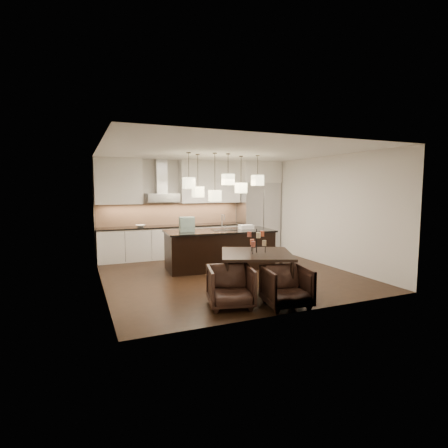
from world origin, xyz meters
name	(u,v)px	position (x,y,z in m)	size (l,w,h in m)	color
floor	(227,274)	(0.00, 0.00, -0.01)	(5.50, 5.50, 0.02)	black
ceiling	(227,151)	(0.00, 0.00, 2.81)	(5.50, 5.50, 0.02)	white
wall_back	(191,208)	(0.00, 2.76, 1.40)	(5.50, 0.02, 2.80)	silver
wall_front	(298,226)	(0.00, -2.76, 1.40)	(5.50, 0.02, 2.80)	silver
wall_left	(100,218)	(-2.76, 0.00, 1.40)	(0.02, 5.50, 2.80)	silver
wall_right	(325,211)	(2.76, 0.00, 1.40)	(0.02, 5.50, 2.80)	silver
refrigerator	(258,217)	(2.10, 2.38, 1.07)	(1.20, 0.72, 2.15)	#B7B7BA
fridge_panel	(259,172)	(2.10, 2.38, 2.47)	(1.26, 0.72, 0.65)	silver
lower_cabinets	(174,242)	(-0.62, 2.43, 0.44)	(4.21, 0.62, 0.88)	silver
countertop	(174,226)	(-0.62, 2.43, 0.90)	(4.21, 0.66, 0.04)	black
backsplash	(171,214)	(-0.62, 2.73, 1.24)	(4.21, 0.02, 0.63)	tan
upper_cab_left	(118,181)	(-2.10, 2.57, 2.17)	(1.25, 0.35, 1.25)	silver
upper_cab_right	(210,182)	(0.55, 2.57, 2.17)	(1.86, 0.35, 1.25)	silver
hood_canopy	(162,198)	(-0.93, 2.48, 1.72)	(0.90, 0.52, 0.24)	#B7B7BA
hood_chimney	(161,176)	(-0.93, 2.59, 2.32)	(0.30, 0.28, 0.96)	#B7B7BA
fruit_bowl	(141,226)	(-1.57, 2.38, 0.95)	(0.26, 0.26, 0.06)	silver
island_body	(219,250)	(0.06, 0.65, 0.45)	(2.58, 1.03, 0.91)	black
island_top	(219,231)	(0.06, 0.65, 0.93)	(2.66, 1.11, 0.04)	black
faucet	(222,222)	(0.18, 0.74, 1.15)	(0.10, 0.25, 0.39)	silver
tote_bag	(187,224)	(-0.75, 0.70, 1.13)	(0.35, 0.19, 0.35)	#286248
food_container	(246,227)	(0.80, 0.64, 1.00)	(0.35, 0.25, 0.10)	silver
dining_table	(256,273)	(-0.08, -1.56, 0.39)	(1.29, 1.29, 0.78)	black
candelabra	(257,241)	(-0.08, -1.56, 1.00)	(0.37, 0.37, 0.46)	black
candle_a	(264,243)	(0.05, -1.62, 0.96)	(0.08, 0.08, 0.10)	#D2B88A
candle_b	(252,242)	(-0.10, -1.42, 0.96)	(0.08, 0.08, 0.10)	#C35031
candle_c	(253,244)	(-0.20, -1.65, 0.96)	(0.08, 0.08, 0.10)	#9A4737
candle_d	(262,234)	(0.06, -1.52, 1.13)	(0.08, 0.08, 0.10)	#C35031
candle_e	(249,234)	(-0.20, -1.49, 1.13)	(0.08, 0.08, 0.10)	#9A4737
candle_f	(258,235)	(-0.12, -1.69, 1.13)	(0.08, 0.08, 0.10)	#D2B88A
armchair_left	(231,287)	(-0.85, -2.08, 0.35)	(0.74, 0.76, 0.69)	black
armchair_right	(287,287)	(0.02, -2.45, 0.34)	(0.73, 0.75, 0.68)	black
pendant_a	(189,183)	(-0.77, 0.44, 2.10)	(0.24, 0.24, 0.26)	beige
pendant_b	(198,192)	(-0.45, 0.75, 1.90)	(0.24, 0.24, 0.26)	beige
pendant_c	(228,180)	(0.16, 0.33, 2.19)	(0.24, 0.24, 0.26)	beige
pendant_d	(241,188)	(0.71, 0.76, 1.99)	(0.24, 0.24, 0.26)	beige
pendant_e	(258,180)	(1.02, 0.45, 2.18)	(0.24, 0.24, 0.26)	beige
pendant_f	(215,196)	(-0.18, 0.32, 1.81)	(0.24, 0.24, 0.26)	beige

